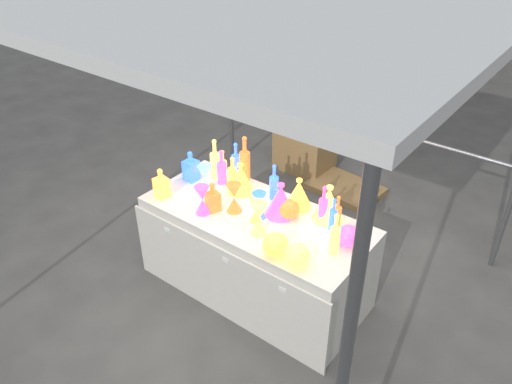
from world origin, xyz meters
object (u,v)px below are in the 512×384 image
Objects in this scene: hourglass_0 at (234,198)px; display_table at (255,253)px; decanter_0 at (161,183)px; globe_0 at (276,246)px; cardboard_box_closed at (305,151)px; lampshade_0 at (241,178)px; bottle_0 at (223,165)px.

display_table is at bearing 20.15° from hourglass_0.
decanter_0 reaches higher than globe_0.
cardboard_box_closed is 2.39× the size of lampshade_0.
cardboard_box_closed is 2.63m from globe_0.
hourglass_0 is at bearing -47.25° from lampshade_0.
decanter_0 reaches higher than cardboard_box_closed.
display_table is 0.52m from hourglass_0.
hourglass_0 is (0.59, 0.20, -0.01)m from decanter_0.
globe_0 is at bearing -60.41° from cardboard_box_closed.
globe_0 reaches higher than display_table.
cardboard_box_closed is 2.32m from decanter_0.
cardboard_box_closed is (-0.79, 1.98, -0.15)m from display_table.
bottle_0 is at bearing 77.84° from decanter_0.
lampshade_0 is at bearing 54.74° from decanter_0.
hourglass_0 is at bearing -159.85° from display_table.
lampshade_0 is at bearing -72.65° from cardboard_box_closed.
bottle_0 is at bearing 149.62° from globe_0.
hourglass_0 reaches higher than display_table.
bottle_0 is 0.50m from hourglass_0.
lampshade_0 is (0.24, -0.06, -0.01)m from bottle_0.
decanter_0 is at bearing -87.08° from cardboard_box_closed.
lampshade_0 is at bearing 118.81° from hourglass_0.
bottle_0 is at bearing 140.56° from hourglass_0.
display_table is 2.96× the size of cardboard_box_closed.
display_table is at bearing -25.34° from bottle_0.
bottle_0 is 0.55m from decanter_0.
display_table reaches higher than cardboard_box_closed.
bottle_0 is (0.24, -1.72, 0.66)m from cardboard_box_closed.
display_table is 9.82× the size of globe_0.
hourglass_0 is 0.92× the size of lampshade_0.
cardboard_box_closed is at bearing 98.08° from bottle_0.
display_table is 0.67m from globe_0.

